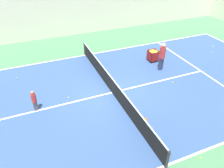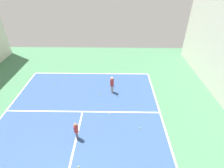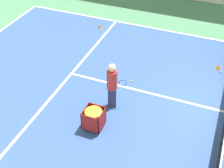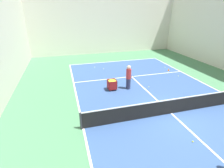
% 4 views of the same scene
% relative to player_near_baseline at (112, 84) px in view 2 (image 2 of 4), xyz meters
% --- Properties ---
extents(line_baseline_near, '(10.19, 0.10, 0.00)m').
position_rel_player_near_baseline_xyz_m(line_baseline_near, '(1.91, -2.84, -0.77)').
color(line_baseline_near, white).
rests_on(line_baseline_near, ground).
extents(line_service_near, '(10.19, 0.10, 0.00)m').
position_rel_player_near_baseline_xyz_m(line_service_near, '(1.91, 2.24, -0.77)').
color(line_service_near, white).
rests_on(line_service_near, ground).
extents(player_near_baseline, '(0.39, 0.59, 1.35)m').
position_rel_player_near_baseline_xyz_m(player_near_baseline, '(0.00, 0.00, 0.00)').
color(player_near_baseline, gray).
rests_on(player_near_baseline, ground).
extents(child_midcourt, '(0.28, 0.28, 1.16)m').
position_rel_player_near_baseline_xyz_m(child_midcourt, '(1.85, 4.42, -0.11)').
color(child_midcourt, '#4C4C56').
rests_on(child_midcourt, ground).
extents(tennis_ball_0, '(0.07, 0.07, 0.07)m').
position_rel_player_near_baseline_xyz_m(tennis_ball_0, '(-1.69, 3.64, -0.74)').
color(tennis_ball_0, yellow).
rests_on(tennis_ball_0, ground).
extents(tennis_ball_1, '(0.07, 0.07, 0.07)m').
position_rel_player_near_baseline_xyz_m(tennis_ball_1, '(1.48, 6.10, -0.74)').
color(tennis_ball_1, yellow).
rests_on(tennis_ball_1, ground).
extents(tennis_ball_4, '(0.07, 0.07, 0.07)m').
position_rel_player_near_baseline_xyz_m(tennis_ball_4, '(4.61, -0.98, -0.74)').
color(tennis_ball_4, yellow).
rests_on(tennis_ball_4, ground).
extents(tennis_ball_5, '(0.07, 0.07, 0.07)m').
position_rel_player_near_baseline_xyz_m(tennis_ball_5, '(7.08, 0.51, -0.74)').
color(tennis_ball_5, yellow).
rests_on(tennis_ball_5, ground).
extents(tennis_ball_8, '(0.07, 0.07, 0.07)m').
position_rel_player_near_baseline_xyz_m(tennis_ball_8, '(4.07, -1.88, -0.74)').
color(tennis_ball_8, yellow).
rests_on(tennis_ball_8, ground).
extents(tennis_ball_13, '(0.07, 0.07, 0.07)m').
position_rel_player_near_baseline_xyz_m(tennis_ball_13, '(0.15, 2.44, -0.74)').
color(tennis_ball_13, yellow).
rests_on(tennis_ball_13, ground).
extents(tennis_ball_15, '(0.07, 0.07, 0.07)m').
position_rel_player_near_baseline_xyz_m(tennis_ball_15, '(0.85, 0.45, -0.74)').
color(tennis_ball_15, yellow).
rests_on(tennis_ball_15, ground).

